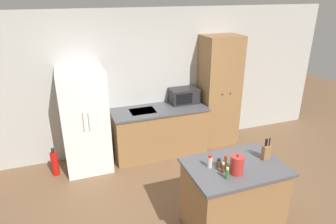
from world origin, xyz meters
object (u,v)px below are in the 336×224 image
at_px(refrigerator, 85,121).
at_px(pantry_cabinet, 219,91).
at_px(spice_bottle_short_red, 210,162).
at_px(spice_bottle_amber_oil, 223,168).
at_px(spice_bottle_tall_dark, 225,162).
at_px(kettle, 237,165).
at_px(spice_bottle_pale_salt, 219,163).
at_px(knife_block, 266,152).
at_px(microwave, 184,96).
at_px(fire_extinguisher, 55,163).
at_px(spice_bottle_green_herb, 227,174).

distance_m(refrigerator, pantry_cabinet, 2.54).
distance_m(spice_bottle_short_red, spice_bottle_amber_oil, 0.18).
distance_m(refrigerator, spice_bottle_tall_dark, 2.55).
xyz_separation_m(refrigerator, spice_bottle_tall_dark, (1.39, -2.14, 0.15)).
bearing_deg(kettle, spice_bottle_amber_oil, 155.44).
bearing_deg(spice_bottle_pale_salt, knife_block, -3.43).
distance_m(microwave, fire_extinguisher, 2.55).
distance_m(microwave, spice_bottle_green_herb, 2.56).
relative_size(spice_bottle_amber_oil, fire_extinguisher, 0.27).
height_order(spice_bottle_short_red, spice_bottle_pale_salt, spice_bottle_short_red).
bearing_deg(fire_extinguisher, kettle, -47.26).
xyz_separation_m(kettle, fire_extinguisher, (-2.02, 2.19, -0.83)).
bearing_deg(pantry_cabinet, spice_bottle_pale_salt, -118.82).
xyz_separation_m(knife_block, fire_extinguisher, (-2.52, 2.04, -0.82)).
relative_size(microwave, spice_bottle_green_herb, 3.75).
distance_m(microwave, spice_bottle_short_red, 2.31).
height_order(spice_bottle_green_herb, kettle, kettle).
distance_m(pantry_cabinet, microwave, 0.70).
height_order(refrigerator, spice_bottle_tall_dark, refrigerator).
relative_size(microwave, spice_bottle_pale_salt, 4.83).
bearing_deg(knife_block, spice_bottle_green_herb, -163.01).
bearing_deg(spice_bottle_pale_salt, kettle, -55.71).
bearing_deg(spice_bottle_pale_salt, spice_bottle_green_herb, -96.64).
bearing_deg(kettle, knife_block, 16.13).
bearing_deg(spice_bottle_tall_dark, spice_bottle_short_red, 154.53).
bearing_deg(spice_bottle_amber_oil, kettle, -24.56).
height_order(spice_bottle_green_herb, fire_extinguisher, spice_bottle_green_herb).
bearing_deg(spice_bottle_tall_dark, fire_extinguisher, 133.62).
bearing_deg(spice_bottle_short_red, knife_block, -5.36).
height_order(microwave, fire_extinguisher, microwave).
height_order(spice_bottle_tall_dark, spice_bottle_amber_oil, spice_bottle_tall_dark).
relative_size(refrigerator, fire_extinguisher, 3.51).
bearing_deg(refrigerator, fire_extinguisher, -170.97).
xyz_separation_m(spice_bottle_green_herb, spice_bottle_pale_salt, (0.03, 0.24, -0.01)).
relative_size(pantry_cabinet, spice_bottle_amber_oil, 15.99).
xyz_separation_m(pantry_cabinet, kettle, (-1.08, -2.36, -0.01)).
relative_size(spice_bottle_tall_dark, spice_bottle_green_herb, 1.16).
relative_size(pantry_cabinet, spice_bottle_tall_dark, 13.12).
relative_size(spice_bottle_amber_oil, spice_bottle_green_herb, 0.95).
bearing_deg(spice_bottle_pale_salt, pantry_cabinet, 61.18).
relative_size(knife_block, kettle, 1.19).
distance_m(spice_bottle_short_red, kettle, 0.31).
bearing_deg(pantry_cabinet, spice_bottle_tall_dark, -117.20).
relative_size(refrigerator, spice_bottle_pale_salt, 16.01).
xyz_separation_m(pantry_cabinet, spice_bottle_amber_oil, (-1.21, -2.30, -0.05)).
xyz_separation_m(pantry_cabinet, spice_bottle_green_herb, (-1.23, -2.42, -0.05)).
bearing_deg(spice_bottle_short_red, kettle, -43.21).
height_order(refrigerator, kettle, refrigerator).
relative_size(pantry_cabinet, microwave, 4.06).
height_order(refrigerator, knife_block, refrigerator).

